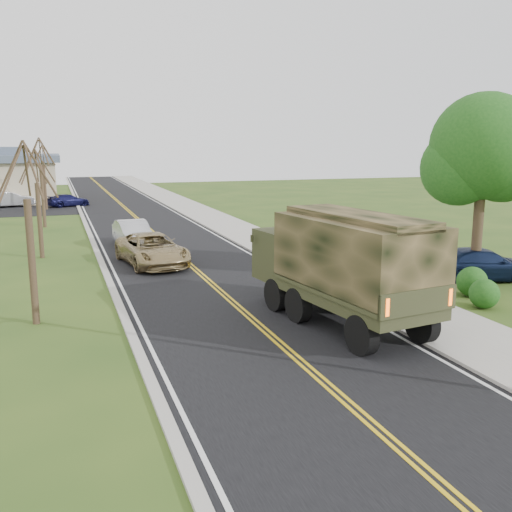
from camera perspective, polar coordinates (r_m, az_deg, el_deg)
name	(u,v)px	position (r m, az deg, el deg)	size (l,w,h in m)	color
ground	(373,426)	(13.00, 11.64, -16.32)	(160.00, 160.00, 0.00)	#2A4717
road	(132,214)	(50.53, -12.30, 4.13)	(8.00, 120.00, 0.01)	black
curb_right	(179,211)	(51.19, -7.68, 4.44)	(0.30, 120.00, 0.12)	#9E998E
sidewalk_right	(198,211)	(51.58, -5.77, 4.52)	(3.20, 120.00, 0.10)	#9E998E
curb_left	(82,215)	(50.20, -17.01, 3.91)	(0.30, 120.00, 0.10)	#9E998E
leafy_tree	(483,155)	(26.19, 21.77, 9.37)	(4.83, 4.50, 8.10)	#38281C
bare_tree_a	(31,247)	(20.11, -21.61, 0.85)	(1.93, 2.26, 6.08)	#38281C
bare_tree_b	(39,211)	(32.01, -20.88, 4.19)	(1.83, 2.14, 5.73)	#38281C
bare_tree_c	(42,189)	(43.93, -20.59, 6.30)	(2.04, 2.39, 6.42)	#38281C
bare_tree_d	(45,182)	(55.92, -20.38, 6.97)	(1.88, 2.20, 5.91)	#38281C
military_truck	(343,261)	(18.91, 8.65, -0.45)	(3.68, 7.94, 3.82)	black
suv_champagne	(152,249)	(28.84, -10.36, 0.65)	(2.60, 5.64, 1.57)	#9C8658
sedan_silver	(133,234)	(34.15, -12.18, 2.18)	(1.64, 4.71, 1.55)	#BCBCC1
pickup_navy	(482,264)	(27.11, 21.64, -0.78)	(2.00, 4.93, 1.43)	black
lot_car_silver	(9,199)	(59.60, -23.51, 5.23)	(1.60, 4.60, 1.51)	#B1B1B6
lot_car_navy	(68,200)	(58.21, -18.28, 5.31)	(1.67, 4.11, 1.19)	#0E0F36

